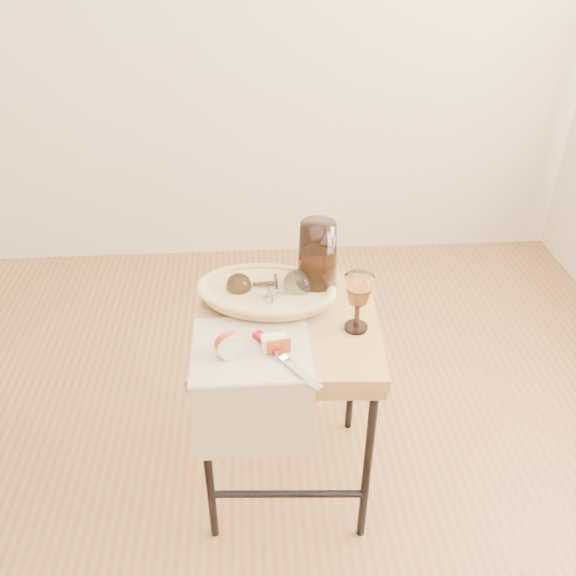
{
  "coord_description": "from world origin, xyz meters",
  "views": [
    {
      "loc": [
        0.22,
        -1.05,
        1.62
      ],
      "look_at": [
        0.31,
        0.28,
        0.75
      ],
      "focal_mm": 38.18,
      "sensor_mm": 36.0,
      "label": 1
    }
  ],
  "objects_px": {
    "bread_basket": "(266,294)",
    "pitcher": "(317,260)",
    "wine_goblet": "(358,303)",
    "goblet_lying_b": "(285,289)",
    "side_table": "(288,405)",
    "tea_towel": "(251,349)",
    "table_knife": "(284,356)",
    "goblet_lying_a": "(255,284)",
    "apple_half": "(229,343)"
  },
  "relations": [
    {
      "from": "tea_towel",
      "to": "bread_basket",
      "type": "relative_size",
      "value": 0.87
    },
    {
      "from": "tea_towel",
      "to": "apple_half",
      "type": "distance_m",
      "value": 0.07
    },
    {
      "from": "wine_goblet",
      "to": "side_table",
      "type": "bearing_deg",
      "value": 165.63
    },
    {
      "from": "pitcher",
      "to": "table_knife",
      "type": "bearing_deg",
      "value": -92.91
    },
    {
      "from": "side_table",
      "to": "tea_towel",
      "type": "distance_m",
      "value": 0.35
    },
    {
      "from": "goblet_lying_b",
      "to": "side_table",
      "type": "bearing_deg",
      "value": -118.49
    },
    {
      "from": "pitcher",
      "to": "table_knife",
      "type": "height_order",
      "value": "pitcher"
    },
    {
      "from": "side_table",
      "to": "tea_towel",
      "type": "height_order",
      "value": "tea_towel"
    },
    {
      "from": "bread_basket",
      "to": "wine_goblet",
      "type": "relative_size",
      "value": 2.14
    },
    {
      "from": "tea_towel",
      "to": "bread_basket",
      "type": "xyz_separation_m",
      "value": [
        0.05,
        0.22,
        0.02
      ]
    },
    {
      "from": "apple_half",
      "to": "pitcher",
      "type": "bearing_deg",
      "value": 29.47
    },
    {
      "from": "bread_basket",
      "to": "table_knife",
      "type": "bearing_deg",
      "value": -71.22
    },
    {
      "from": "wine_goblet",
      "to": "apple_half",
      "type": "distance_m",
      "value": 0.35
    },
    {
      "from": "tea_towel",
      "to": "wine_goblet",
      "type": "relative_size",
      "value": 1.85
    },
    {
      "from": "goblet_lying_a",
      "to": "table_knife",
      "type": "relative_size",
      "value": 0.46
    },
    {
      "from": "apple_half",
      "to": "table_knife",
      "type": "height_order",
      "value": "apple_half"
    },
    {
      "from": "tea_towel",
      "to": "apple_half",
      "type": "height_order",
      "value": "apple_half"
    },
    {
      "from": "goblet_lying_a",
      "to": "pitcher",
      "type": "distance_m",
      "value": 0.19
    },
    {
      "from": "side_table",
      "to": "pitcher",
      "type": "xyz_separation_m",
      "value": [
        0.09,
        0.13,
        0.43
      ]
    },
    {
      "from": "bread_basket",
      "to": "goblet_lying_a",
      "type": "distance_m",
      "value": 0.04
    },
    {
      "from": "bread_basket",
      "to": "table_knife",
      "type": "height_order",
      "value": "bread_basket"
    },
    {
      "from": "tea_towel",
      "to": "pitcher",
      "type": "height_order",
      "value": "pitcher"
    },
    {
      "from": "goblet_lying_a",
      "to": "wine_goblet",
      "type": "distance_m",
      "value": 0.31
    },
    {
      "from": "bread_basket",
      "to": "apple_half",
      "type": "xyz_separation_m",
      "value": [
        -0.1,
        -0.24,
        0.02
      ]
    },
    {
      "from": "goblet_lying_b",
      "to": "wine_goblet",
      "type": "height_order",
      "value": "wine_goblet"
    },
    {
      "from": "side_table",
      "to": "wine_goblet",
      "type": "height_order",
      "value": "wine_goblet"
    },
    {
      "from": "side_table",
      "to": "bread_basket",
      "type": "relative_size",
      "value": 1.79
    },
    {
      "from": "bread_basket",
      "to": "pitcher",
      "type": "bearing_deg",
      "value": 23.23
    },
    {
      "from": "goblet_lying_a",
      "to": "apple_half",
      "type": "distance_m",
      "value": 0.26
    },
    {
      "from": "pitcher",
      "to": "apple_half",
      "type": "xyz_separation_m",
      "value": [
        -0.25,
        -0.27,
        -0.07
      ]
    },
    {
      "from": "side_table",
      "to": "wine_goblet",
      "type": "xyz_separation_m",
      "value": [
        0.18,
        -0.05,
        0.4
      ]
    },
    {
      "from": "goblet_lying_b",
      "to": "goblet_lying_a",
      "type": "bearing_deg",
      "value": 126.04
    },
    {
      "from": "bread_basket",
      "to": "goblet_lying_b",
      "type": "relative_size",
      "value": 2.54
    },
    {
      "from": "side_table",
      "to": "bread_basket",
      "type": "distance_m",
      "value": 0.36
    },
    {
      "from": "bread_basket",
      "to": "tea_towel",
      "type": "bearing_deg",
      "value": -90.5
    },
    {
      "from": "table_knife",
      "to": "goblet_lying_a",
      "type": "bearing_deg",
      "value": 159.75
    },
    {
      "from": "apple_half",
      "to": "side_table",
      "type": "bearing_deg",
      "value": 24.08
    },
    {
      "from": "bread_basket",
      "to": "wine_goblet",
      "type": "bearing_deg",
      "value": -19.78
    },
    {
      "from": "apple_half",
      "to": "goblet_lying_a",
      "type": "bearing_deg",
      "value": 56.92
    },
    {
      "from": "side_table",
      "to": "table_knife",
      "type": "relative_size",
      "value": 2.46
    },
    {
      "from": "goblet_lying_b",
      "to": "table_knife",
      "type": "relative_size",
      "value": 0.54
    },
    {
      "from": "tea_towel",
      "to": "pitcher",
      "type": "distance_m",
      "value": 0.33
    },
    {
      "from": "goblet_lying_b",
      "to": "pitcher",
      "type": "distance_m",
      "value": 0.12
    },
    {
      "from": "side_table",
      "to": "table_knife",
      "type": "distance_m",
      "value": 0.37
    },
    {
      "from": "goblet_lying_a",
      "to": "table_knife",
      "type": "height_order",
      "value": "goblet_lying_a"
    },
    {
      "from": "side_table",
      "to": "bread_basket",
      "type": "height_order",
      "value": "bread_basket"
    },
    {
      "from": "tea_towel",
      "to": "bread_basket",
      "type": "bearing_deg",
      "value": 77.98
    },
    {
      "from": "goblet_lying_b",
      "to": "apple_half",
      "type": "relative_size",
      "value": 1.86
    },
    {
      "from": "bread_basket",
      "to": "apple_half",
      "type": "height_order",
      "value": "apple_half"
    },
    {
      "from": "goblet_lying_b",
      "to": "pitcher",
      "type": "bearing_deg",
      "value": -2.05
    }
  ]
}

